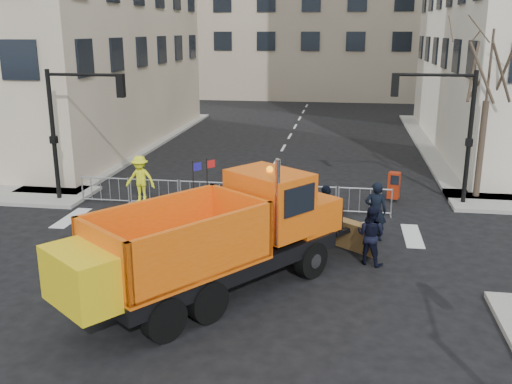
% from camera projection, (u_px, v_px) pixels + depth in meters
% --- Properties ---
extents(ground, '(120.00, 120.00, 0.00)m').
position_uv_depth(ground, '(202.00, 294.00, 15.43)').
color(ground, black).
rests_on(ground, ground).
extents(sidewalk_back, '(64.00, 5.00, 0.15)m').
position_uv_depth(sidewalk_back, '(253.00, 201.00, 23.49)').
color(sidewalk_back, gray).
rests_on(sidewalk_back, ground).
extents(traffic_light_left, '(0.18, 0.18, 5.40)m').
position_uv_depth(traffic_light_left, '(54.00, 137.00, 23.01)').
color(traffic_light_left, black).
rests_on(traffic_light_left, ground).
extents(traffic_light_right, '(0.18, 0.18, 5.40)m').
position_uv_depth(traffic_light_right, '(469.00, 140.00, 22.45)').
color(traffic_light_right, black).
rests_on(traffic_light_right, ground).
extents(crowd_barriers, '(12.60, 0.60, 1.10)m').
position_uv_depth(crowd_barriers, '(231.00, 195.00, 22.62)').
color(crowd_barriers, '#9EA0A5').
rests_on(crowd_barriers, ground).
extents(street_tree, '(3.00, 3.00, 7.50)m').
position_uv_depth(street_tree, '(485.00, 110.00, 23.01)').
color(street_tree, '#382B21').
rests_on(street_tree, ground).
extents(plow_truck, '(7.81, 9.10, 3.70)m').
position_uv_depth(plow_truck, '(213.00, 237.00, 14.92)').
color(plow_truck, black).
rests_on(plow_truck, ground).
extents(cop_a, '(0.78, 0.54, 2.03)m').
position_uv_depth(cop_a, '(376.00, 211.00, 19.12)').
color(cop_a, black).
rests_on(cop_a, ground).
extents(cop_b, '(1.11, 1.02, 1.84)m').
position_uv_depth(cop_b, '(371.00, 235.00, 17.17)').
color(cop_b, black).
rests_on(cop_b, ground).
extents(cop_c, '(0.89, 1.24, 1.95)m').
position_uv_depth(cop_c, '(326.00, 213.00, 19.05)').
color(cop_c, black).
rests_on(cop_c, ground).
extents(worker, '(1.27, 0.79, 1.90)m').
position_uv_depth(worker, '(140.00, 179.00, 22.93)').
color(worker, '#F3F71D').
rests_on(worker, sidewalk_back).
extents(newspaper_box, '(0.55, 0.51, 1.10)m').
position_uv_depth(newspaper_box, '(394.00, 185.00, 23.50)').
color(newspaper_box, '#9C240C').
rests_on(newspaper_box, sidewalk_back).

